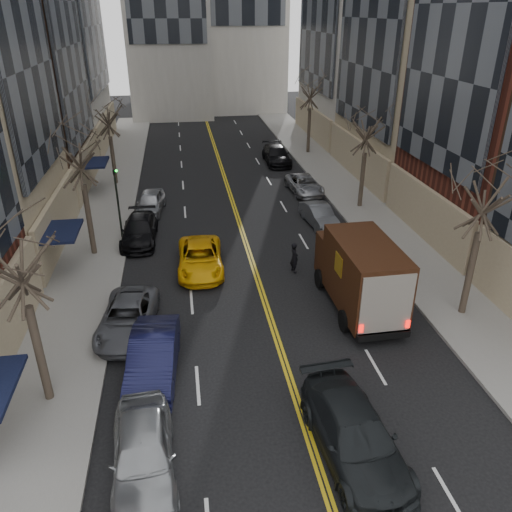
% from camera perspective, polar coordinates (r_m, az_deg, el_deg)
% --- Properties ---
extents(sidewalk_left, '(4.00, 66.00, 0.15)m').
position_cam_1_polar(sidewalk_left, '(36.47, -16.85, 5.02)').
color(sidewalk_left, slate).
rests_on(sidewalk_left, ground).
extents(sidewalk_right, '(4.00, 66.00, 0.15)m').
position_cam_1_polar(sidewalk_right, '(38.19, 11.03, 6.64)').
color(sidewalk_right, slate).
rests_on(sidewalk_right, ground).
extents(tree_lf_near, '(3.20, 3.20, 8.41)m').
position_cam_1_polar(tree_lf_near, '(16.96, -26.00, 1.27)').
color(tree_lf_near, '#382D23').
rests_on(tree_lf_near, sidewalk_left).
extents(tree_lf_mid, '(3.20, 3.20, 8.91)m').
position_cam_1_polar(tree_lf_mid, '(27.96, -19.83, 12.33)').
color(tree_lf_mid, '#382D23').
rests_on(tree_lf_mid, sidewalk_left).
extents(tree_lf_far, '(3.20, 3.20, 8.12)m').
position_cam_1_polar(tree_lf_far, '(40.68, -16.72, 15.94)').
color(tree_lf_far, '#382D23').
rests_on(tree_lf_far, sidewalk_left).
extents(tree_rt_near, '(3.20, 3.20, 8.71)m').
position_cam_1_polar(tree_rt_near, '(22.54, 25.19, 7.86)').
color(tree_rt_near, '#382D23').
rests_on(tree_rt_near, sidewalk_right).
extents(tree_rt_mid, '(3.20, 3.20, 8.32)m').
position_cam_1_polar(tree_rt_mid, '(34.73, 12.68, 14.99)').
color(tree_rt_mid, '#382D23').
rests_on(tree_rt_mid, sidewalk_right).
extents(tree_rt_far, '(3.20, 3.20, 9.11)m').
position_cam_1_polar(tree_rt_far, '(48.76, 6.32, 19.27)').
color(tree_rt_far, '#382D23').
rests_on(tree_rt_far, sidewalk_right).
extents(traffic_signal, '(0.29, 0.26, 4.70)m').
position_cam_1_polar(traffic_signal, '(30.67, -15.58, 6.67)').
color(traffic_signal, black).
rests_on(traffic_signal, sidewalk_left).
extents(ups_truck, '(2.74, 6.51, 3.54)m').
position_cam_1_polar(ups_truck, '(23.35, 11.75, -2.01)').
color(ups_truck, black).
rests_on(ups_truck, ground).
extents(observer_sedan, '(2.67, 5.66, 1.60)m').
position_cam_1_polar(observer_sedan, '(16.75, 11.18, -19.44)').
color(observer_sedan, black).
rests_on(observer_sedan, ground).
extents(taxi, '(2.50, 5.16, 1.41)m').
position_cam_1_polar(taxi, '(26.87, -6.38, -0.23)').
color(taxi, '#F1AF0A').
rests_on(taxi, ground).
extents(pedestrian, '(0.53, 0.69, 1.68)m').
position_cam_1_polar(pedestrian, '(26.55, 4.39, -0.17)').
color(pedestrian, black).
rests_on(pedestrian, ground).
extents(parked_lf_a, '(2.18, 4.82, 1.60)m').
position_cam_1_polar(parked_lf_a, '(16.35, -12.77, -21.06)').
color(parked_lf_a, '#94989B').
rests_on(parked_lf_a, ground).
extents(parked_lf_b, '(2.09, 5.04, 1.62)m').
position_cam_1_polar(parked_lf_b, '(19.71, -11.66, -11.26)').
color(parked_lf_b, black).
rests_on(parked_lf_b, ground).
extents(parked_lf_c, '(2.76, 5.07, 1.35)m').
position_cam_1_polar(parked_lf_c, '(22.48, -14.47, -6.84)').
color(parked_lf_c, '#52545B').
rests_on(parked_lf_c, ground).
extents(parked_lf_d, '(2.20, 5.00, 1.43)m').
position_cam_1_polar(parked_lf_d, '(30.86, -13.18, 2.87)').
color(parked_lf_d, black).
rests_on(parked_lf_d, ground).
extents(parked_lf_e, '(2.25, 4.46, 1.45)m').
position_cam_1_polar(parked_lf_e, '(35.30, -12.01, 6.03)').
color(parked_lf_e, '#A3A5AA').
rests_on(parked_lf_e, ground).
extents(parked_rt_a, '(1.86, 4.16, 1.33)m').
position_cam_1_polar(parked_rt_a, '(32.73, 7.23, 4.65)').
color(parked_rt_a, '#45484C').
rests_on(parked_rt_a, ground).
extents(parked_rt_b, '(2.43, 4.74, 1.28)m').
position_cam_1_polar(parked_rt_b, '(38.66, 5.55, 8.14)').
color(parked_rt_b, '#A3A5AA').
rests_on(parked_rt_b, ground).
extents(parked_rt_c, '(2.17, 5.27, 1.52)m').
position_cam_1_polar(parked_rt_c, '(46.26, 2.35, 11.46)').
color(parked_rt_c, black).
rests_on(parked_rt_c, ground).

